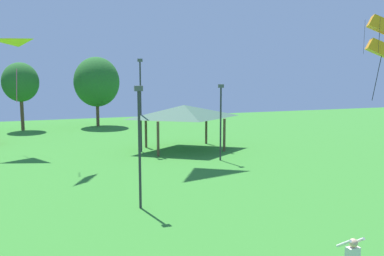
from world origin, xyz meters
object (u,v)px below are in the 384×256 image
kite_flying_5 (19,60)px  light_post_0 (139,139)px  park_pavilion (184,112)px  light_post_2 (141,101)px  kite_flying_4 (379,36)px  treeline_tree_3 (97,82)px  treeline_tree_2 (20,82)px  light_post_1 (221,117)px

kite_flying_5 → light_post_0: 18.68m
park_pavilion → light_post_2: 3.61m
kite_flying_4 → treeline_tree_3: bearing=128.9°
kite_flying_5 → light_post_2: size_ratio=0.50×
treeline_tree_2 → treeline_tree_3: 8.06m
kite_flying_5 → treeline_tree_3: treeline_tree_3 is taller
light_post_0 → light_post_2: size_ratio=0.77×
light_post_1 → kite_flying_4: bearing=-4.5°
light_post_1 → treeline_tree_2: bearing=123.0°
light_post_0 → treeline_tree_3: size_ratio=0.70×
park_pavilion → kite_flying_4: bearing=-22.9°
light_post_2 → treeline_tree_3: (-1.21, 16.89, 1.10)m
light_post_2 → light_post_0: bearing=-103.3°
kite_flying_5 → light_post_2: bearing=-26.3°
park_pavilion → treeline_tree_2: treeline_tree_2 is taller
light_post_1 → treeline_tree_2: 25.41m
light_post_1 → treeline_tree_3: (-5.74, 21.87, 2.04)m
park_pavilion → light_post_2: bearing=177.3°
kite_flying_5 → light_post_0: bearing=-72.2°
kite_flying_5 → light_post_0: kite_flying_5 is taller
kite_flying_4 → kite_flying_5: kite_flying_4 is taller
kite_flying_4 → light_post_0: (-20.33, -7.10, -5.71)m
light_post_0 → kite_flying_5: bearing=107.8°
kite_flying_4 → kite_flying_5: size_ratio=1.79×
kite_flying_4 → light_post_1: kite_flying_4 is taller
kite_flying_4 → treeline_tree_3: size_ratio=0.81×
light_post_1 → light_post_2: bearing=132.3°
park_pavilion → light_post_1: light_post_1 is taller
treeline_tree_2 → kite_flying_5: bearing=-87.2°
light_post_2 → kite_flying_5: bearing=153.7°
kite_flying_5 → park_pavilion: 13.58m
treeline_tree_2 → park_pavilion: bearing=-52.2°
kite_flying_5 → treeline_tree_3: 14.79m
kite_flying_4 → light_post_1: bearing=175.5°
park_pavilion → treeline_tree_3: 17.81m
kite_flying_4 → kite_flying_5: 27.94m
light_post_1 → treeline_tree_2: treeline_tree_2 is taller
light_post_2 → treeline_tree_2: (-9.25, 16.27, 1.13)m
kite_flying_4 → light_post_2: size_ratio=0.90×
kite_flying_4 → treeline_tree_3: (-18.46, 22.88, -3.78)m
light_post_0 → light_post_2: 13.46m
kite_flying_4 → kite_flying_5: bearing=158.4°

